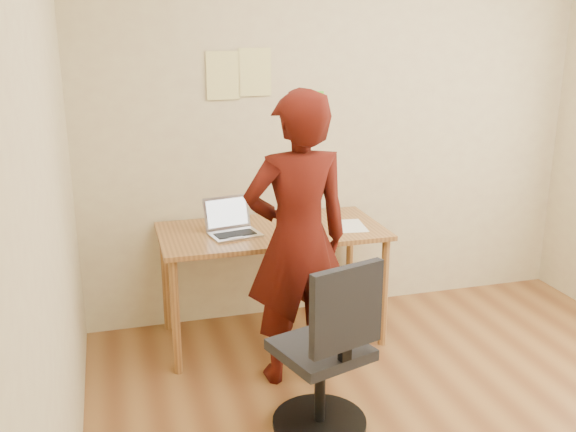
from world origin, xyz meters
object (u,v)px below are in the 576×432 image
object	(u,v)px
desk	(272,242)
person	(298,240)
laptop	(232,226)
phone	(315,236)
office_chair	(328,360)

from	to	relation	value
desk	person	xyz separation A→B (m)	(0.02, -0.51, 0.18)
laptop	person	xyz separation A→B (m)	(0.27, -0.50, 0.04)
laptop	phone	size ratio (longest dim) A/B	2.81
phone	laptop	bearing A→B (deg)	160.02
desk	phone	distance (m)	0.32
desk	person	bearing A→B (deg)	-88.16
phone	office_chair	size ratio (longest dim) A/B	0.13
phone	desk	bearing A→B (deg)	138.08
laptop	person	distance (m)	0.57
desk	phone	size ratio (longest dim) A/B	11.54
desk	office_chair	size ratio (longest dim) A/B	1.51
desk	phone	bearing A→B (deg)	-44.15
desk	laptop	bearing A→B (deg)	-176.15
office_chair	laptop	bearing A→B (deg)	86.41
phone	office_chair	distance (m)	0.95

